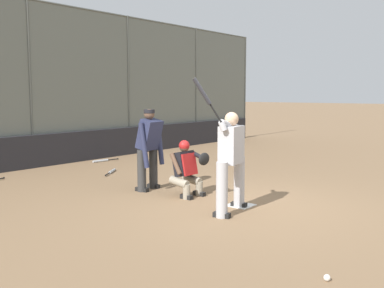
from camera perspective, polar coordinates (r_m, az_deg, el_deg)
The scene contains 11 objects.
ground_plane at distance 8.15m, azimuth 6.16°, elevation -7.77°, with size 160.00×160.00×0.00m, color #846647.
home_plate_marker at distance 8.15m, azimuth 6.16°, elevation -7.73°, with size 0.43×0.43×0.01m, color white.
backstop_fence at distance 12.80m, azimuth -19.88°, elevation 7.58°, with size 21.34×0.08×4.47m.
padding_wall at distance 12.80m, azimuth -19.32°, elevation -0.87°, with size 20.84×0.18×0.88m, color #28282D.
batter_at_plate at distance 7.51m, azimuth 4.94°, elevation -1.79°, with size 1.13×0.57×2.25m.
catcher_behind_plate at distance 8.70m, azimuth -0.59°, elevation -3.01°, with size 0.58×0.68×1.09m.
umpire_home at distance 9.26m, azimuth -5.47°, elevation -0.36°, with size 0.68×0.46×1.68m.
spare_bat_near_backstop at distance 13.39m, azimuth -11.30°, elevation -2.09°, with size 0.87×0.16×0.07m.
spare_bat_first_base_side at distance 11.51m, azimuth -10.19°, elevation -3.46°, with size 0.73×0.50×0.07m.
fielding_glove_on_dirt at distance 12.44m, azimuth -5.31°, elevation -2.56°, with size 0.28×0.21×0.10m.
baseball_loose at distance 5.22m, azimuth 16.77°, elevation -15.94°, with size 0.07×0.07×0.07m, color white.
Camera 1 is at (6.65, 4.27, 2.01)m, focal length 42.00 mm.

